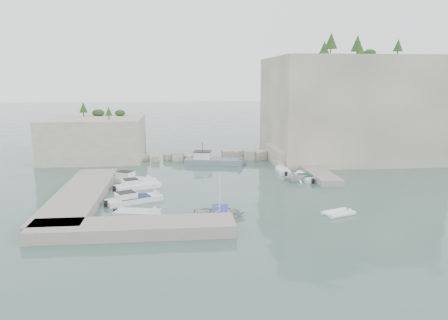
{
  "coord_description": "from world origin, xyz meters",
  "views": [
    {
      "loc": [
        -5.82,
        -49.92,
        13.72
      ],
      "look_at": [
        0.0,
        6.0,
        3.0
      ],
      "focal_mm": 35.0,
      "sensor_mm": 36.0,
      "label": 1
    }
  ],
  "objects": [
    {
      "name": "quay_south",
      "position": [
        -10.0,
        -12.5,
        0.55
      ],
      "size": [
        18.0,
        4.0,
        1.1
      ],
      "primitive_type": "cube",
      "color": "#9E9689",
      "rests_on": "ground"
    },
    {
      "name": "tender_east_d",
      "position": [
        10.63,
        13.63,
        0.0
      ],
      "size": [
        4.86,
        2.0,
        1.85
      ],
      "primitive_type": "imported",
      "rotation": [
        0.0,
        0.0,
        1.61
      ],
      "color": "white",
      "rests_on": "ground"
    },
    {
      "name": "ledge_east",
      "position": [
        13.5,
        10.0,
        0.4
      ],
      "size": [
        3.0,
        16.0,
        0.8
      ],
      "primitive_type": "cube",
      "color": "#9E9689",
      "rests_on": "ground"
    },
    {
      "name": "rowboat_mast",
      "position": [
        -1.89,
        -8.15,
        2.63
      ],
      "size": [
        0.1,
        0.1,
        4.2
      ],
      "primitive_type": "cylinder",
      "color": "white",
      "rests_on": "rowboat"
    },
    {
      "name": "vegetation",
      "position": [
        17.83,
        24.4,
        17.93
      ],
      "size": [
        53.48,
        13.88,
        13.4
      ],
      "color": "#1E4219",
      "rests_on": "ground"
    },
    {
      "name": "inflatable_dinghy",
      "position": [
        10.07,
        -9.0,
        0.0
      ],
      "size": [
        3.76,
        2.76,
        0.44
      ],
      "primitive_type": null,
      "rotation": [
        0.0,
        0.0,
        0.37
      ],
      "color": "white",
      "rests_on": "ground"
    },
    {
      "name": "motorboat_e",
      "position": [
        -10.12,
        -7.32,
        0.0
      ],
      "size": [
        5.23,
        3.1,
        0.7
      ],
      "primitive_type": null,
      "rotation": [
        0.0,
        0.0,
        -0.24
      ],
      "color": "silver",
      "rests_on": "ground"
    },
    {
      "name": "work_boat",
      "position": [
        -0.32,
        18.42,
        0.0
      ],
      "size": [
        10.48,
        4.94,
        2.2
      ],
      "primitive_type": null,
      "rotation": [
        0.0,
        0.0,
        -0.2
      ],
      "color": "slate",
      "rests_on": "ground"
    },
    {
      "name": "motorboat_b",
      "position": [
        -11.13,
        3.93,
        0.0
      ],
      "size": [
        6.44,
        4.27,
        1.4
      ],
      "primitive_type": null,
      "rotation": [
        0.0,
        0.0,
        0.4
      ],
      "color": "white",
      "rests_on": "ground"
    },
    {
      "name": "motorboat_d",
      "position": [
        -10.92,
        -2.23,
        0.0
      ],
      "size": [
        6.98,
        4.83,
        1.4
      ],
      "primitive_type": null,
      "rotation": [
        0.0,
        0.0,
        0.46
      ],
      "color": "white",
      "rests_on": "ground"
    },
    {
      "name": "quay_west",
      "position": [
        -17.0,
        -1.0,
        0.55
      ],
      "size": [
        5.0,
        24.0,
        1.1
      ],
      "primitive_type": "cube",
      "color": "#9E9689",
      "rests_on": "ground"
    },
    {
      "name": "rowboat",
      "position": [
        -1.89,
        -8.15,
        0.0
      ],
      "size": [
        5.47,
        4.15,
        1.06
      ],
      "primitive_type": "imported",
      "rotation": [
        0.0,
        0.0,
        1.47
      ],
      "color": "white",
      "rests_on": "ground"
    },
    {
      "name": "tender_east_c",
      "position": [
        9.17,
        10.98,
        0.0
      ],
      "size": [
        1.83,
        4.99,
        0.7
      ],
      "primitive_type": null,
      "rotation": [
        0.0,
        0.0,
        1.52
      ],
      "color": "white",
      "rests_on": "ground"
    },
    {
      "name": "outcrop_west",
      "position": [
        -20.0,
        25.0,
        3.5
      ],
      "size": [
        16.0,
        14.0,
        7.0
      ],
      "primitive_type": "cube",
      "color": "beige",
      "rests_on": "ground"
    },
    {
      "name": "tender_east_a",
      "position": [
        9.52,
        5.39,
        0.0
      ],
      "size": [
        3.88,
        3.55,
        1.74
      ],
      "primitive_type": "imported",
      "rotation": [
        0.0,
        0.0,
        1.81
      ],
      "color": "silver",
      "rests_on": "ground"
    },
    {
      "name": "motorboat_a",
      "position": [
        -12.3,
        7.73,
        0.0
      ],
      "size": [
        7.0,
        5.11,
        1.4
      ],
      "primitive_type": null,
      "rotation": [
        0.0,
        0.0,
        -0.5
      ],
      "color": "silver",
      "rests_on": "ground"
    },
    {
      "name": "ground",
      "position": [
        0.0,
        0.0,
        0.0
      ],
      "size": [
        400.0,
        400.0,
        0.0
      ],
      "primitive_type": "plane",
      "color": "#3F5E57",
      "rests_on": "ground"
    },
    {
      "name": "tender_east_b",
      "position": [
        11.16,
        6.48,
        0.0
      ],
      "size": [
        2.48,
        5.01,
        0.7
      ],
      "primitive_type": null,
      "rotation": [
        0.0,
        0.0,
        1.75
      ],
      "color": "white",
      "rests_on": "ground"
    },
    {
      "name": "breakwater",
      "position": [
        -1.0,
        22.0,
        0.7
      ],
      "size": [
        28.0,
        3.0,
        1.4
      ],
      "primitive_type": "cube",
      "color": "beige",
      "rests_on": "ground"
    },
    {
      "name": "cliff_east",
      "position": [
        23.0,
        23.0,
        8.5
      ],
      "size": [
        26.0,
        22.0,
        17.0
      ],
      "primitive_type": "cube",
      "color": "beige",
      "rests_on": "ground"
    },
    {
      "name": "cliff_terrace",
      "position": [
        13.0,
        18.0,
        1.25
      ],
      "size": [
        8.0,
        10.0,
        2.5
      ],
      "primitive_type": "cube",
      "color": "beige",
      "rests_on": "ground"
    }
  ]
}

